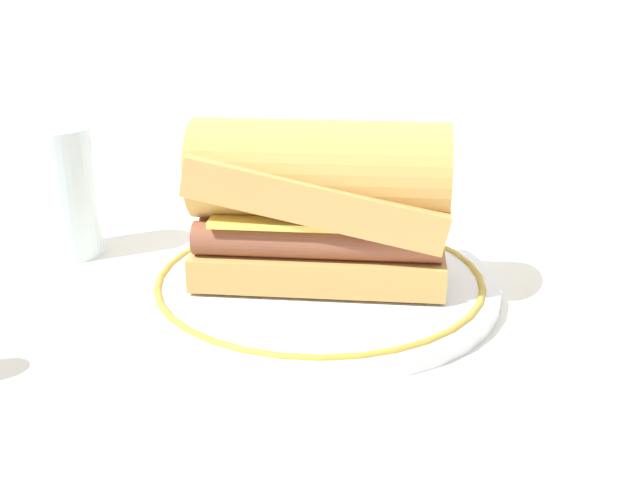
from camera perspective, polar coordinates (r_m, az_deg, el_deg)
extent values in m
plane|color=silver|center=(0.59, 1.65, -4.97)|extent=(1.50, 1.50, 0.00)
cylinder|color=white|center=(0.61, 0.00, -3.43)|extent=(0.29, 0.29, 0.01)
torus|color=#B29333|center=(0.61, 0.00, -2.92)|extent=(0.27, 0.27, 0.01)
cube|color=tan|center=(0.60, 0.00, -1.52)|extent=(0.20, 0.11, 0.03)
cylinder|color=brown|center=(0.56, -0.27, -0.13)|extent=(0.19, 0.04, 0.03)
cylinder|color=brown|center=(0.59, 0.00, 0.83)|extent=(0.19, 0.04, 0.03)
cylinder|color=brown|center=(0.62, 0.25, 1.71)|extent=(0.19, 0.04, 0.03)
cube|color=#EFC64C|center=(0.58, 0.00, 2.27)|extent=(0.17, 0.10, 0.01)
cube|color=tan|center=(0.58, 0.00, 3.91)|extent=(0.21, 0.11, 0.07)
cylinder|color=tan|center=(0.57, 0.00, 5.34)|extent=(0.20, 0.10, 0.08)
cylinder|color=silver|center=(0.70, -18.96, 3.48)|extent=(0.06, 0.06, 0.12)
cylinder|color=gold|center=(0.71, -18.67, 1.17)|extent=(0.05, 0.05, 0.06)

